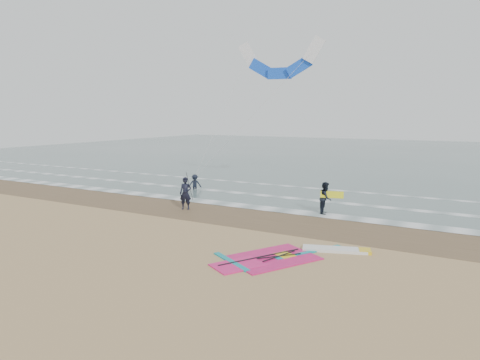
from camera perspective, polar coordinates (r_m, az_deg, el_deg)
The scene contains 11 objects.
ground at distance 19.14m, azimuth -7.04°, elevation -8.54°, with size 120.00×120.00×0.00m, color tan.
sea_water at distance 63.95m, azimuth 18.97°, elevation 3.16°, with size 120.00×80.00×0.02m, color #47605E.
wet_sand_band at distance 24.08m, azimuth 1.35°, elevation -4.87°, with size 120.00×5.00×0.01m, color brown.
foam_waterline at distance 28.00m, azimuth 5.54°, elevation -2.93°, with size 120.00×9.15×0.02m.
windsurf_rig at distance 17.55m, azimuth 6.73°, elevation -10.02°, with size 5.72×5.42×0.14m.
person_standing at distance 25.86m, azimuth -7.27°, elevation -1.78°, with size 0.72×0.47×1.96m, color black.
person_walking at distance 25.03m, azimuth 11.33°, elevation -2.36°, with size 0.90×0.70×1.85m, color black.
person_wading at distance 32.62m, azimuth -6.05°, elevation 0.02°, with size 0.99×0.57×1.53m, color black.
held_pole at distance 25.60m, azimuth -6.75°, elevation -0.84°, with size 0.17×0.86×1.82m.
carried_kiteboard at distance 24.78m, azimuth 12.16°, elevation -1.92°, with size 1.30×0.51×0.39m.
surf_kite at distance 33.97m, azimuth 5.29°, elevation 15.27°, with size 8.50×4.72×10.42m.
Camera 1 is at (10.75, -14.79, 5.65)m, focal length 32.00 mm.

